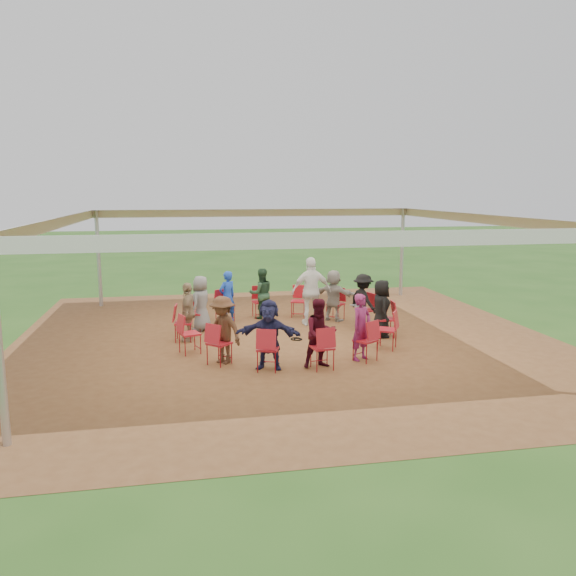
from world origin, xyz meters
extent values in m
plane|color=#2A551A|center=(0.00, 0.00, 0.00)|extent=(80.00, 80.00, 0.00)
plane|color=brown|center=(0.00, 0.00, 0.01)|extent=(13.00, 13.00, 0.00)
cylinder|color=#B2B2B7|center=(-5.00, 5.00, 1.50)|extent=(0.12, 0.12, 3.00)
cylinder|color=#B2B2B7|center=(5.00, 5.00, 1.50)|extent=(0.12, 0.12, 3.00)
plane|color=white|center=(0.00, 0.00, 3.00)|extent=(10.30, 10.30, 0.00)
cube|color=white|center=(0.00, -5.15, 2.88)|extent=(10.30, 0.03, 0.24)
cube|color=white|center=(0.00, 5.15, 2.88)|extent=(10.30, 0.03, 0.24)
cube|color=white|center=(-5.15, 0.00, 2.88)|extent=(0.03, 10.30, 0.24)
cube|color=white|center=(5.15, 0.00, 2.88)|extent=(0.03, 10.30, 0.24)
imported|color=black|center=(2.23, 0.79, 0.72)|extent=(0.74, 1.03, 1.43)
imported|color=#A59F94|center=(1.66, 1.68, 0.72)|extent=(1.29, 1.29, 1.43)
imported|color=#26472E|center=(-0.27, 2.35, 0.72)|extent=(0.74, 0.48, 1.43)
imported|color=#1A41B5|center=(-1.26, 1.99, 0.72)|extent=(0.62, 0.57, 1.43)
imported|color=slate|center=(-2.00, 1.25, 0.72)|extent=(0.70, 0.80, 1.43)
imported|color=#9C8362|center=(-2.35, 0.26, 0.72)|extent=(0.52, 0.88, 1.43)
imported|color=#50311E|center=(-1.66, -1.68, 0.72)|extent=(0.98, 0.98, 1.43)
imported|color=#1D1F44|center=(-0.77, -2.23, 0.72)|extent=(1.42, 0.90, 1.43)
imported|color=#3C0915|center=(0.27, -2.35, 0.72)|extent=(0.74, 0.48, 1.43)
imported|color=#7F1E55|center=(1.26, -1.99, 0.72)|extent=(0.62, 0.57, 1.43)
imported|color=black|center=(2.35, -0.26, 0.72)|extent=(0.46, 0.74, 1.43)
imported|color=white|center=(0.95, 1.32, 0.93)|extent=(1.10, 0.59, 1.84)
torus|color=black|center=(0.23, -0.12, 0.02)|extent=(0.32, 0.32, 0.03)
torus|color=black|center=(0.27, -0.16, 0.02)|extent=(0.26, 0.26, 0.03)
cube|color=#B7B7BC|center=(2.02, 0.72, 0.61)|extent=(0.30, 0.35, 0.01)
cube|color=#B7B7BC|center=(2.12, 0.75, 0.72)|extent=(0.16, 0.31, 0.19)
cube|color=#CCE0FF|center=(2.11, 0.75, 0.72)|extent=(0.13, 0.26, 0.16)
camera|label=1|loc=(-2.46, -13.14, 3.60)|focal=35.00mm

